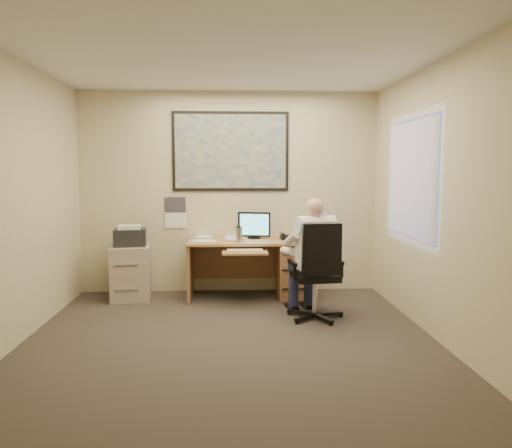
{
  "coord_description": "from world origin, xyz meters",
  "views": [
    {
      "loc": [
        -0.01,
        -4.51,
        1.63
      ],
      "look_at": [
        0.31,
        1.3,
        1.02
      ],
      "focal_mm": 35.0,
      "sensor_mm": 36.0,
      "label": 1
    }
  ],
  "objects": [
    {
      "name": "room_shell",
      "position": [
        0.0,
        0.0,
        1.35
      ],
      "size": [
        4.0,
        4.5,
        2.7
      ],
      "color": "#342E28",
      "rests_on": "ground"
    },
    {
      "name": "world_map",
      "position": [
        0.02,
        2.23,
        1.9
      ],
      "size": [
        1.56,
        0.03,
        1.06
      ],
      "primitive_type": "cube",
      "color": "#1E4C93",
      "rests_on": "room_shell"
    },
    {
      "name": "office_chair",
      "position": [
        0.94,
        0.83,
        0.32
      ],
      "size": [
        0.72,
        0.72,
        1.09
      ],
      "rotation": [
        0.0,
        0.0,
        0.11
      ],
      "color": "black",
      "rests_on": "ground"
    },
    {
      "name": "filing_cabinet",
      "position": [
        -1.27,
        1.89,
        0.41
      ],
      "size": [
        0.56,
        0.65,
        0.95
      ],
      "rotation": [
        0.0,
        0.0,
        0.13
      ],
      "color": "#A59785",
      "rests_on": "ground"
    },
    {
      "name": "window_blinds",
      "position": [
        1.97,
        0.8,
        1.55
      ],
      "size": [
        0.06,
        1.4,
        1.3
      ],
      "primitive_type": null,
      "color": "beige",
      "rests_on": "room_shell"
    },
    {
      "name": "person",
      "position": [
        0.94,
        0.91,
        0.67
      ],
      "size": [
        0.73,
        0.9,
        1.34
      ],
      "primitive_type": null,
      "rotation": [
        0.0,
        0.0,
        0.26
      ],
      "color": "white",
      "rests_on": "office_chair"
    },
    {
      "name": "wall_calendar",
      "position": [
        -0.73,
        2.24,
        1.08
      ],
      "size": [
        0.28,
        0.01,
        0.42
      ],
      "primitive_type": "cube",
      "color": "white",
      "rests_on": "room_shell"
    },
    {
      "name": "desk",
      "position": [
        0.61,
        1.9,
        0.44
      ],
      "size": [
        1.6,
        0.97,
        1.09
      ],
      "color": "#AF7D4B",
      "rests_on": "ground"
    }
  ]
}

